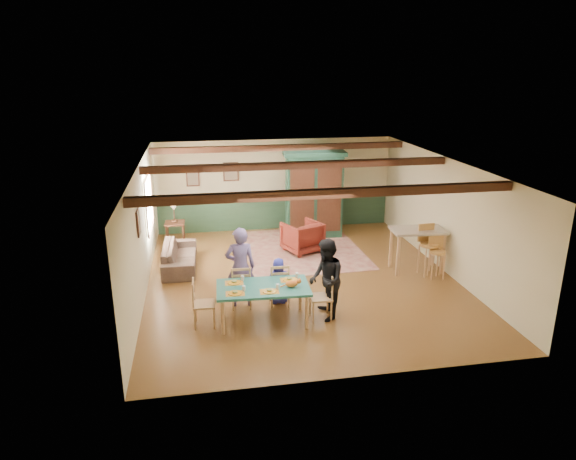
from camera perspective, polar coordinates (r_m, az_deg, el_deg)
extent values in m
plane|color=brown|center=(11.99, 1.53, -5.49)|extent=(8.00, 8.00, 0.00)
cube|color=beige|center=(15.33, -1.44, 5.04)|extent=(7.00, 0.02, 2.70)
cube|color=beige|center=(11.37, -15.95, -0.26)|extent=(0.02, 8.00, 2.70)
cube|color=beige|center=(12.68, 17.27, 1.48)|extent=(0.02, 8.00, 2.70)
cube|color=white|center=(11.20, 1.65, 7.30)|extent=(7.00, 8.00, 0.02)
cube|color=#223E2A|center=(15.54, -1.41, 1.78)|extent=(6.95, 0.03, 0.90)
cube|color=black|center=(9.03, 4.61, 4.08)|extent=(6.95, 0.16, 0.16)
cube|color=black|center=(11.60, 1.24, 7.22)|extent=(6.95, 0.16, 0.16)
cube|color=black|center=(14.13, -0.86, 9.14)|extent=(6.95, 0.16, 0.16)
imported|color=#62518B|center=(10.48, -5.31, -4.13)|extent=(0.63, 0.43, 1.69)
imported|color=black|center=(9.96, 4.26, -5.54)|extent=(0.64, 0.81, 1.61)
imported|color=#272C9E|center=(10.67, -1.04, -5.69)|extent=(0.49, 0.33, 0.98)
cube|color=tan|center=(13.87, 1.55, -2.15)|extent=(3.16, 3.72, 0.01)
cube|color=#163729|center=(14.68, 2.90, 3.96)|extent=(1.78, 0.81, 2.46)
imported|color=#44100D|center=(13.60, 1.59, -0.76)|extent=(1.17, 1.18, 0.82)
imported|color=#423129|center=(12.86, -11.94, -2.85)|extent=(0.82, 2.00, 0.58)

